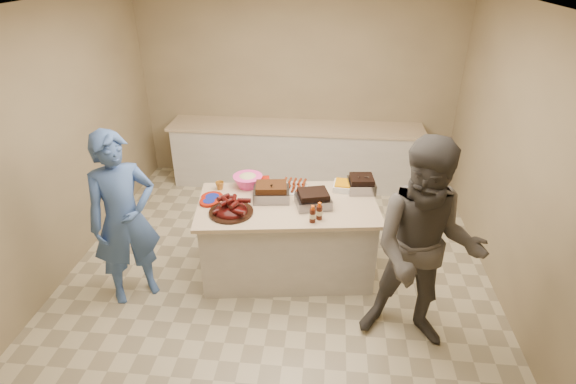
# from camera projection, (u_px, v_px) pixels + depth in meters

# --- Properties ---
(room) EXTENTS (4.50, 5.00, 2.70)m
(room) POSITION_uv_depth(u_px,v_px,m) (278.00, 274.00, 4.84)
(room) COLOR tan
(room) RESTS_ON ground
(back_counter) EXTENTS (3.60, 0.64, 0.90)m
(back_counter) POSITION_uv_depth(u_px,v_px,m) (295.00, 155.00, 6.56)
(back_counter) COLOR beige
(back_counter) RESTS_ON ground
(island) EXTENTS (1.90, 1.18, 0.85)m
(island) POSITION_uv_depth(u_px,v_px,m) (288.00, 271.00, 4.90)
(island) COLOR beige
(island) RESTS_ON ground
(rib_platter) EXTENTS (0.55, 0.55, 0.17)m
(rib_platter) POSITION_uv_depth(u_px,v_px,m) (231.00, 213.00, 4.33)
(rib_platter) COLOR #470B09
(rib_platter) RESTS_ON island
(pulled_pork_tray) EXTENTS (0.39, 0.31, 0.11)m
(pulled_pork_tray) POSITION_uv_depth(u_px,v_px,m) (271.00, 199.00, 4.57)
(pulled_pork_tray) COLOR #47230F
(pulled_pork_tray) RESTS_ON island
(brisket_tray) EXTENTS (0.39, 0.35, 0.10)m
(brisket_tray) POSITION_uv_depth(u_px,v_px,m) (313.00, 206.00, 4.45)
(brisket_tray) COLOR black
(brisket_tray) RESTS_ON island
(roasting_pan) EXTENTS (0.30, 0.30, 0.11)m
(roasting_pan) POSITION_uv_depth(u_px,v_px,m) (361.00, 190.00, 4.74)
(roasting_pan) COLOR gray
(roasting_pan) RESTS_ON island
(coleslaw_bowl) EXTENTS (0.35, 0.35, 0.22)m
(coleslaw_bowl) POSITION_uv_depth(u_px,v_px,m) (248.00, 186.00, 4.82)
(coleslaw_bowl) COLOR #FD3D9E
(coleslaw_bowl) RESTS_ON island
(sausage_plate) EXTENTS (0.33, 0.33, 0.05)m
(sausage_plate) POSITION_uv_depth(u_px,v_px,m) (294.00, 189.00, 4.76)
(sausage_plate) COLOR silver
(sausage_plate) RESTS_ON island
(mac_cheese_dish) EXTENTS (0.34, 0.26, 0.08)m
(mac_cheese_dish) POSITION_uv_depth(u_px,v_px,m) (348.00, 189.00, 4.76)
(mac_cheese_dish) COLOR #F9A001
(mac_cheese_dish) RESTS_ON island
(bbq_bottle_a) EXTENTS (0.07, 0.07, 0.17)m
(bbq_bottle_a) POSITION_uv_depth(u_px,v_px,m) (319.00, 219.00, 4.24)
(bbq_bottle_a) COLOR #3D160C
(bbq_bottle_a) RESTS_ON island
(bbq_bottle_b) EXTENTS (0.07, 0.07, 0.17)m
(bbq_bottle_b) POSITION_uv_depth(u_px,v_px,m) (312.00, 222.00, 4.19)
(bbq_bottle_b) COLOR #3D160C
(bbq_bottle_b) RESTS_ON island
(mustard_bottle) EXTENTS (0.05, 0.05, 0.11)m
(mustard_bottle) POSITION_uv_depth(u_px,v_px,m) (271.00, 200.00, 4.55)
(mustard_bottle) COLOR yellow
(mustard_bottle) RESTS_ON island
(sauce_bowl) EXTENTS (0.13, 0.05, 0.12)m
(sauce_bowl) POSITION_uv_depth(u_px,v_px,m) (281.00, 192.00, 4.71)
(sauce_bowl) COLOR silver
(sauce_bowl) RESTS_ON island
(plate_stack_large) EXTENTS (0.25, 0.25, 0.03)m
(plate_stack_large) POSITION_uv_depth(u_px,v_px,m) (212.00, 199.00, 4.58)
(plate_stack_large) COLOR #921406
(plate_stack_large) RESTS_ON island
(plate_stack_small) EXTENTS (0.22, 0.22, 0.03)m
(plate_stack_small) POSITION_uv_depth(u_px,v_px,m) (209.00, 203.00, 4.50)
(plate_stack_small) COLOR #921406
(plate_stack_small) RESTS_ON island
(plastic_cup) EXTENTS (0.10, 0.10, 0.09)m
(plastic_cup) POSITION_uv_depth(u_px,v_px,m) (220.00, 189.00, 4.76)
(plastic_cup) COLOR #9B641D
(plastic_cup) RESTS_ON island
(basket_stack) EXTENTS (0.21, 0.17, 0.09)m
(basket_stack) POSITION_uv_depth(u_px,v_px,m) (261.00, 186.00, 4.82)
(basket_stack) COLOR #921406
(basket_stack) RESTS_ON island
(guest_blue) EXTENTS (1.57, 1.77, 0.42)m
(guest_blue) POSITION_uv_depth(u_px,v_px,m) (139.00, 292.00, 4.60)
(guest_blue) COLOR #4062A6
(guest_blue) RESTS_ON ground
(guest_gray) EXTENTS (1.22, 2.03, 0.72)m
(guest_gray) POSITION_uv_depth(u_px,v_px,m) (410.00, 336.00, 4.08)
(guest_gray) COLOR #54504B
(guest_gray) RESTS_ON ground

